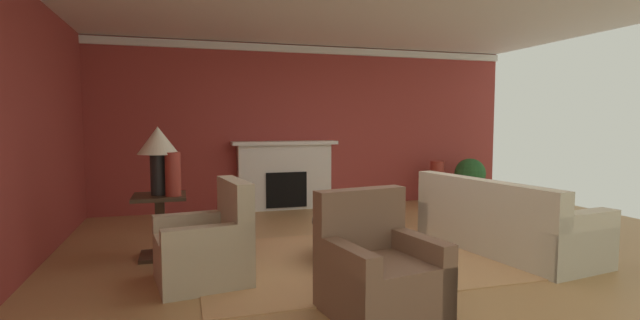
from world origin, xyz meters
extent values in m
plane|color=tan|center=(0.00, 0.00, 0.00)|extent=(9.28, 9.28, 0.00)
cube|color=#9E3833|center=(0.00, 3.28, 1.41)|extent=(7.74, 0.12, 2.83)
cube|color=#9E3833|center=(-3.63, 0.30, 1.41)|extent=(0.12, 7.03, 2.83)
cube|color=white|center=(0.00, 0.30, 2.86)|extent=(7.74, 7.03, 0.06)
cube|color=white|center=(0.00, 3.20, 2.75)|extent=(7.74, 0.08, 0.12)
cube|color=tan|center=(-0.30, -0.05, 0.01)|extent=(3.39, 2.33, 0.01)
cube|color=white|center=(-0.43, 3.07, 0.56)|extent=(1.60, 0.25, 1.11)
cube|color=black|center=(-0.43, 3.05, 0.35)|extent=(0.70, 0.26, 0.60)
cube|color=white|center=(-0.43, 3.04, 1.14)|extent=(1.80, 0.35, 0.06)
cube|color=beige|center=(1.48, -0.20, 0.23)|extent=(1.20, 2.21, 0.45)
cube|color=beige|center=(1.13, -0.25, 0.65)|extent=(0.51, 2.11, 0.40)
cube|color=beige|center=(1.62, -1.14, 0.31)|extent=(0.92, 0.33, 0.62)
cube|color=beige|center=(1.34, 0.74, 0.31)|extent=(0.92, 0.33, 0.62)
cube|color=#C1B293|center=(-1.96, -0.31, 0.22)|extent=(0.91, 0.91, 0.44)
cube|color=#C1B293|center=(-1.64, -0.26, 0.70)|extent=(0.27, 0.81, 0.51)
cube|color=#C1B293|center=(-2.01, 0.02, 0.30)|extent=(0.81, 0.25, 0.60)
cube|color=#C1B293|center=(-1.91, -0.63, 0.30)|extent=(0.81, 0.25, 0.60)
cube|color=brown|center=(-0.66, -1.47, 0.22)|extent=(0.93, 0.93, 0.44)
cube|color=brown|center=(-0.71, -1.16, 0.70)|extent=(0.82, 0.30, 0.51)
cube|color=brown|center=(-0.98, -1.53, 0.30)|extent=(0.28, 0.81, 0.60)
cube|color=brown|center=(-0.33, -1.42, 0.30)|extent=(0.28, 0.81, 0.60)
cylinder|color=#3D2D1E|center=(-0.30, -0.05, 0.43)|extent=(1.00, 1.00, 0.04)
cylinder|color=#3D2D1E|center=(-0.30, -0.05, 0.21)|extent=(0.12, 0.12, 0.41)
cylinder|color=#3D2D1E|center=(-0.30, -0.05, 0.01)|extent=(0.56, 0.56, 0.03)
cube|color=#3D2D1E|center=(-2.37, 0.65, 0.68)|extent=(0.56, 0.56, 0.04)
cube|color=#3D2D1E|center=(-2.37, 0.65, 0.33)|extent=(0.10, 0.10, 0.66)
cube|color=#3D2D1E|center=(-2.37, 0.65, 0.02)|extent=(0.45, 0.45, 0.04)
cylinder|color=black|center=(-2.37, 0.65, 0.92)|extent=(0.18, 0.18, 0.45)
cone|color=beige|center=(-2.37, 0.65, 1.30)|extent=(0.44, 0.44, 0.30)
cylinder|color=#9E3328|center=(-2.22, 0.53, 0.94)|extent=(0.17, 0.17, 0.47)
cylinder|color=#9E3328|center=(2.35, 2.77, 0.39)|extent=(0.25, 0.25, 0.79)
cube|color=tan|center=(-0.30, -0.10, 0.47)|extent=(0.28, 0.25, 0.05)
cube|color=tan|center=(-0.43, -0.12, 0.53)|extent=(0.23, 0.19, 0.06)
cube|color=maroon|center=(-0.43, -0.04, 0.58)|extent=(0.23, 0.23, 0.06)
cylinder|color=#A8754C|center=(2.95, 2.63, 0.15)|extent=(0.32, 0.32, 0.30)
sphere|color=#28602D|center=(2.95, 2.63, 0.55)|extent=(0.56, 0.56, 0.56)
camera|label=1|loc=(-2.12, -4.71, 1.50)|focal=26.11mm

